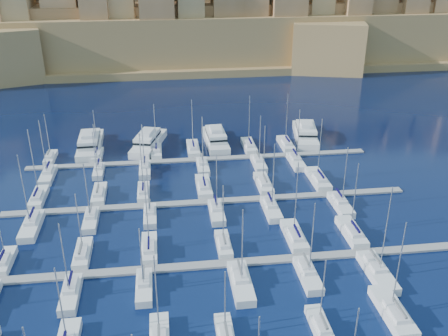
{
  "coord_description": "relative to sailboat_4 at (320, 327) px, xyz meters",
  "views": [
    {
      "loc": [
        -8.92,
        -81.07,
        50.39
      ],
      "look_at": [
        2.48,
        6.0,
        9.65
      ],
      "focal_mm": 40.0,
      "sensor_mm": 36.0,
      "label": 1
    }
  ],
  "objects": [
    {
      "name": "sailboat_39",
      "position": [
        -12.93,
        67.05,
        0.04
      ],
      "size": [
        2.99,
        9.98,
        13.98
      ],
      "color": "silver",
      "rests_on": "ground"
    },
    {
      "name": "sailboat_35",
      "position": [
        14.81,
        33.56,
        0.03
      ],
      "size": [
        2.85,
        9.49,
        13.93
      ],
      "color": "silver",
      "rests_on": "ground"
    },
    {
      "name": "sailboat_22",
      "position": [
        1.58,
        11.73,
        0.03
      ],
      "size": [
        2.74,
        9.13,
        14.53
      ],
      "color": "silver",
      "rests_on": "ground"
    },
    {
      "name": "sailboat_26",
      "position": [
        -25.26,
        44.26,
        0.03
      ],
      "size": [
        2.51,
        8.37,
        14.29
      ],
      "color": "silver",
      "rests_on": "ground"
    },
    {
      "name": "motor_yacht_a",
      "position": [
        -39.42,
        71.84,
        1.01
      ],
      "size": [
        6.16,
        19.19,
        5.25
      ],
      "color": "silver",
      "rests_on": "ground"
    },
    {
      "name": "sailboat_30",
      "position": [
        -46.09,
        33.15,
        0.05
      ],
      "size": [
        3.09,
        10.31,
        15.97
      ],
      "color": "silver",
      "rests_on": "ground"
    },
    {
      "name": "pontoon_mid_far",
      "position": [
        -11.53,
        39.18,
        -0.52
      ],
      "size": [
        84.0,
        2.0,
        0.4
      ],
      "primitive_type": "cube",
      "color": "slate",
      "rests_on": "ground"
    },
    {
      "name": "sailboat_19",
      "position": [
        -35.84,
        11.87,
        0.02
      ],
      "size": [
        2.65,
        8.84,
        13.86
      ],
      "color": "silver",
      "rests_on": "ground"
    },
    {
      "name": "sailboat_5",
      "position": [
        11.4,
        1.44,
        0.06
      ],
      "size": [
        3.23,
        10.77,
        15.87
      ],
      "color": "silver",
      "rests_on": "ground"
    },
    {
      "name": "sailboat_14",
      "position": [
        -23.93,
        22.6,
        0.03
      ],
      "size": [
        2.72,
        9.06,
        14.13
      ],
      "color": "silver",
      "rests_on": "ground"
    },
    {
      "name": "pontoon_far",
      "position": [
        -11.53,
        61.18,
        -0.52
      ],
      "size": [
        84.0,
        2.0,
        0.4
      ],
      "primitive_type": "cube",
      "color": "slate",
      "rests_on": "ground"
    },
    {
      "name": "sailboat_12",
      "position": [
        -48.02,
        21.89,
        0.0
      ],
      "size": [
        2.29,
        7.62,
        12.31
      ],
      "color": "silver",
      "rests_on": "ground"
    },
    {
      "name": "sailboat_3",
      "position": [
        -13.46,
        -0.03,
        -0.01
      ],
      "size": [
        2.33,
        7.77,
        11.39
      ],
      "color": "silver",
      "rests_on": "ground"
    },
    {
      "name": "sailboat_25",
      "position": [
        -34.62,
        44.58,
        0.04
      ],
      "size": [
        2.71,
        9.03,
        14.97
      ],
      "color": "silver",
      "rests_on": "ground"
    },
    {
      "name": "sailboat_47",
      "position": [
        11.33,
        55.68,
        0.03
      ],
      "size": [
        2.77,
        9.23,
        14.5
      ],
      "color": "silver",
      "rests_on": "ground"
    },
    {
      "name": "sailboat_41",
      "position": [
        11.61,
        66.91,
        0.04
      ],
      "size": [
        2.91,
        9.7,
        14.62
      ],
      "color": "silver",
      "rests_on": "ground"
    },
    {
      "name": "sailboat_33",
      "position": [
        -10.74,
        33.8,
        0.02
      ],
      "size": [
        2.7,
        9.0,
        13.71
      ],
      "color": "silver",
      "rests_on": "ground"
    },
    {
      "name": "ground",
      "position": [
        -11.53,
        29.18,
        -0.72
      ],
      "size": [
        600.0,
        600.0,
        0.0
      ],
      "primitive_type": "plane",
      "color": "black",
      "rests_on": "ground"
    },
    {
      "name": "sailboat_23",
      "position": [
        13.02,
        10.93,
        0.07
      ],
      "size": [
        3.23,
        10.75,
        16.98
      ],
      "color": "silver",
      "rests_on": "ground"
    },
    {
      "name": "sailboat_44",
      "position": [
        -25.13,
        55.96,
        0.01
      ],
      "size": [
        2.6,
        8.67,
        12.42
      ],
      "color": "silver",
      "rests_on": "ground"
    },
    {
      "name": "sailboat_17",
      "position": [
        13.24,
        23.08,
        0.04
      ],
      "size": [
        3.01,
        10.04,
        14.74
      ],
      "color": "silver",
      "rests_on": "ground"
    },
    {
      "name": "sailboat_24",
      "position": [
        -47.12,
        44.67,
        0.05
      ],
      "size": [
        2.76,
        9.21,
        16.05
      ],
      "color": "silver",
      "rests_on": "ground"
    },
    {
      "name": "motor_yacht_c",
      "position": [
        -6.61,
        71.06,
        1.01
      ],
      "size": [
        5.84,
        17.61,
        5.25
      ],
      "color": "silver",
      "rests_on": "ground"
    },
    {
      "name": "sailboat_27",
      "position": [
        -12.22,
        45.15,
        0.06
      ],
      "size": [
        3.05,
        10.18,
        16.74
      ],
      "color": "silver",
      "rests_on": "ground"
    },
    {
      "name": "sailboat_38",
      "position": [
        -22.34,
        66.39,
        0.02
      ],
      "size": [
        2.59,
        8.64,
        13.43
      ],
      "color": "silver",
      "rests_on": "ground"
    },
    {
      "name": "pontoon_mid_near",
      "position": [
        -11.53,
        17.18,
        -0.52
      ],
      "size": [
        84.0,
        2.0,
        0.4
      ],
      "primitive_type": "cube",
      "color": "slate",
      "rests_on": "ground"
    },
    {
      "name": "sailboat_34",
      "position": [
        0.31,
        33.62,
        0.04
      ],
      "size": [
        2.81,
        9.36,
        15.36
      ],
      "color": "silver",
      "rests_on": "ground"
    },
    {
      "name": "sailboat_37",
      "position": [
        -36.96,
        65.97,
        0.01
      ],
      "size": [
        2.33,
        7.77,
        12.67
      ],
      "color": "silver",
      "rests_on": "ground"
    },
    {
      "name": "motor_yacht_d",
      "position": [
        18.25,
        71.69,
        1.01
      ],
      "size": [
        8.87,
        19.44,
        5.25
      ],
      "color": "silver",
      "rests_on": "ground"
    },
    {
      "name": "sailboat_42",
      "position": [
        -47.17,
        55.68,
        0.03
      ],
      "size": [
        2.77,
        9.24,
        14.53
      ],
      "color": "silver",
      "rests_on": "ground"
    },
    {
      "name": "sailboat_28",
      "position": [
        1.08,
        44.9,
        0.04
      ],
      "size": [
        2.9,
        9.67,
        14.43
      ],
      "color": "silver",
      "rests_on": "ground"
    },
    {
      "name": "sailboat_40",
      "position": [
        1.72,
        66.92,
        0.04
      ],
      "size": [
        2.91,
        9.71,
        14.47
      ],
      "color": "silver",
      "rests_on": "ground"
    },
    {
      "name": "sailboat_13",
      "position": [
        -35.34,
        22.46,
        0.01
      ],
      "size": [
        2.63,
        8.78,
        12.41
      ],
      "color": "silver",
      "rests_on": "ground"
    },
    {
      "name": "sailboat_36",
      "position": [
        -48.47,
        65.93,
        0.0
      ],
      "size": [
        2.31,
        7.7,
        12.22
      ],
      "color": "silver",
      "rests_on": "ground"
    },
    {
      "name": "sailboat_46",
      "position": [
        2.11,
        55.85,
        0.02
      ],
      "size": [
        2.67,
        8.89,
        13.26
      ],
      "color": "silver",
      "rests_on": "ground"
    },
    {
      "name": "sailboat_16",
      "position": [
        2.37,
        23.13,
        0.05
      ],
      "size": [
        3.04,
        10.14,
        15.56
      ],
      "color": "silver",
      "rests_on": "ground"
    },
    {
      "name": "sailboat_15",
      "position": [
        -10.84,
        22.15,
        0.01
      ],
      "size": [
        2.44,
        8.15,
        12.53
      ],
      "color": "silver",
      "rests_on": "ground"
    },
    {
      "name": "sailboat_31",
      "position": [
        -35.18,
        33.97,
        0.02
      ],
      "size": [
        2.6,
        8.65,
        13.21
      ],
      "color": "silver",
      "rests_on": "ground"
    },
    {
      "name": "sailboat_32",
      "position": [
        -23.85,
        34.17,
        -0.0
      ],
      "size": [
        2.47,
        8.24,
        11.52
      ],
      "color": "silver",
      "rests_on": "ground"
    },
    {
      "name": "sailboat_21",
      "position": [
        -9.5,
        11.12,
        0.05
      ],
      "size": [
        3.11,
        10.38,
        14.64
      ],
      "color": "silver",
      "rests_on": "ground"
    },
    {
      "name": "sailboat_43",
      "position": [
        -35.82,
        56.45,
        0.01
      ],
      "size": [
        2.3,
        7.67,
        12.8
      ],
      "color": "silver",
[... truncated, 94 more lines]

